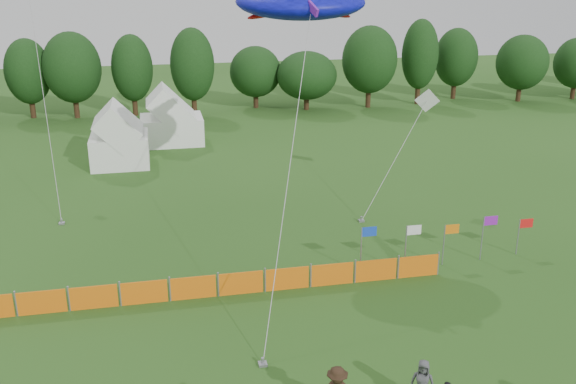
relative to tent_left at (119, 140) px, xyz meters
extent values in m
cylinder|color=#382314|center=(-8.51, 17.29, -0.59)|extent=(0.50, 0.50, 2.38)
ellipsoid|color=black|center=(-8.51, 17.29, 2.51)|extent=(4.09, 4.09, 5.35)
cylinder|color=#382314|center=(-4.53, 16.47, -0.50)|extent=(0.50, 0.50, 2.57)
ellipsoid|color=black|center=(-4.53, 16.47, 2.86)|extent=(5.20, 5.20, 5.79)
cylinder|color=#382314|center=(0.78, 16.41, -0.55)|extent=(0.50, 0.50, 2.46)
ellipsoid|color=black|center=(0.78, 16.41, 2.67)|extent=(3.78, 3.78, 5.55)
cylinder|color=#382314|center=(6.23, 15.00, -0.45)|extent=(0.50, 0.50, 2.66)
ellipsoid|color=black|center=(6.23, 15.00, 3.03)|extent=(4.05, 4.05, 5.99)
cylinder|color=#382314|center=(12.50, 17.61, -0.79)|extent=(0.50, 0.50, 1.98)
ellipsoid|color=black|center=(12.50, 17.61, 1.79)|extent=(5.06, 5.06, 4.46)
cylinder|color=#382314|center=(17.21, 15.65, -0.85)|extent=(0.50, 0.50, 1.86)
ellipsoid|color=black|center=(17.21, 15.65, 1.57)|extent=(5.86, 5.86, 4.18)
cylinder|color=#382314|center=(23.49, 15.46, -0.47)|extent=(0.50, 0.50, 2.62)
ellipsoid|color=black|center=(23.49, 15.46, 2.94)|extent=(5.41, 5.41, 5.89)
cylinder|color=#382314|center=(29.00, 16.08, -0.39)|extent=(0.50, 0.50, 2.78)
ellipsoid|color=black|center=(29.00, 16.08, 3.24)|extent=(3.67, 3.67, 6.26)
cylinder|color=#382314|center=(33.88, 17.96, -0.57)|extent=(0.50, 0.50, 2.42)
ellipsoid|color=black|center=(33.88, 17.96, 2.58)|extent=(4.46, 4.46, 5.44)
cylinder|color=#382314|center=(39.91, 15.21, -0.66)|extent=(0.50, 0.50, 2.24)
ellipsoid|color=black|center=(39.91, 15.21, 2.25)|extent=(5.26, 5.26, 5.03)
cylinder|color=#382314|center=(46.31, 15.24, -0.73)|extent=(0.50, 0.50, 2.10)
cube|color=white|center=(0.00, 0.00, -0.70)|extent=(3.92, 3.92, 2.16)
cube|color=white|center=(3.79, 5.36, -0.73)|extent=(4.81, 3.84, 2.11)
cube|color=orange|center=(-2.37, -20.77, -1.28)|extent=(1.90, 0.06, 1.00)
cube|color=orange|center=(-0.37, -20.77, -1.28)|extent=(1.90, 0.06, 1.00)
cube|color=orange|center=(1.63, -20.77, -1.28)|extent=(1.90, 0.06, 1.00)
cube|color=orange|center=(3.63, -20.77, -1.28)|extent=(1.90, 0.06, 1.00)
cube|color=orange|center=(5.63, -20.77, -1.28)|extent=(1.90, 0.06, 1.00)
cube|color=orange|center=(7.63, -20.77, -1.28)|extent=(1.90, 0.06, 1.00)
cube|color=orange|center=(9.63, -20.77, -1.28)|extent=(1.90, 0.06, 1.00)
cube|color=orange|center=(11.63, -20.77, -1.28)|extent=(1.90, 0.06, 1.00)
cube|color=orange|center=(13.63, -20.77, -1.28)|extent=(1.90, 0.06, 1.00)
cylinder|color=gray|center=(11.22, -19.87, -0.68)|extent=(0.06, 0.06, 2.20)
cube|color=blue|center=(11.57, -19.87, 0.20)|extent=(0.70, 0.02, 0.45)
cylinder|color=gray|center=(13.22, -20.17, -0.67)|extent=(0.06, 0.06, 2.23)
cube|color=white|center=(13.57, -20.17, 0.23)|extent=(0.70, 0.02, 0.45)
cylinder|color=gray|center=(15.22, -19.88, -0.79)|extent=(0.06, 0.06, 1.99)
cube|color=orange|center=(15.57, -19.88, -0.02)|extent=(0.70, 0.02, 0.45)
cylinder|color=gray|center=(17.22, -19.74, -0.69)|extent=(0.06, 0.06, 2.19)
cube|color=purple|center=(17.57, -19.74, 0.18)|extent=(0.70, 0.02, 0.45)
cylinder|color=gray|center=(19.22, -19.54, -0.88)|extent=(0.06, 0.06, 1.81)
cube|color=red|center=(19.57, -19.54, -0.20)|extent=(0.70, 0.02, 0.45)
imported|color=#45464A|center=(10.21, -29.19, -1.00)|extent=(0.91, 0.80, 1.56)
ellipsoid|color=#0F12DA|center=(9.77, -13.78, 9.82)|extent=(6.70, 5.35, 2.20)
ellipsoid|color=#C10C09|center=(8.10, -13.57, 9.24)|extent=(1.84, 0.81, 0.29)
ellipsoid|color=#C10C09|center=(11.45, -13.57, 9.24)|extent=(1.84, 0.81, 0.29)
cube|color=purple|center=(9.77, -16.19, 9.61)|extent=(0.37, 0.96, 0.70)
cylinder|color=#A5A5A5|center=(7.71, -20.98, 3.87)|extent=(4.16, 10.28, 11.32)
cube|color=gray|center=(5.64, -26.10, -1.73)|extent=(0.30, 0.30, 0.10)
cube|color=silver|center=(17.97, -10.84, 4.12)|extent=(1.43, 0.39, 1.43)
cylinder|color=#A5A5A5|center=(15.59, -12.38, 1.17)|extent=(4.78, 3.11, 5.93)
cube|color=gray|center=(13.22, -13.92, -1.73)|extent=(0.30, 0.30, 0.10)
cylinder|color=#A5A5A5|center=(-3.88, -4.92, 5.50)|extent=(2.24, 12.02, 14.58)
cube|color=gray|center=(-2.78, -10.92, -1.73)|extent=(0.30, 0.30, 0.10)
camera|label=1|loc=(2.56, -44.98, 11.25)|focal=40.00mm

